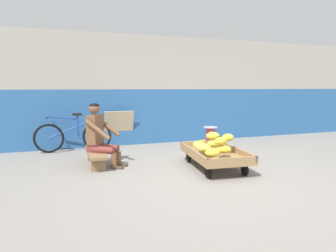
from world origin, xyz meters
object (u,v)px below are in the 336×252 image
(plastic_crate, at_px, (210,147))
(sign_board, at_px, (119,128))
(shopping_bag, at_px, (227,154))
(bicycle_near_left, at_px, (73,136))
(low_bench, at_px, (96,155))
(weighing_scale, at_px, (210,133))
(banana_cart, at_px, (215,155))
(vendor_seated, at_px, (100,135))

(plastic_crate, xyz_separation_m, sign_board, (-1.67, 1.57, 0.28))
(plastic_crate, height_order, shopping_bag, plastic_crate)
(sign_board, bearing_deg, bicycle_near_left, -163.25)
(sign_board, bearing_deg, shopping_bag, -50.11)
(shopping_bag, bearing_deg, low_bench, 170.56)
(weighing_scale, relative_size, sign_board, 0.35)
(banana_cart, height_order, bicycle_near_left, bicycle_near_left)
(banana_cart, bearing_deg, low_bench, 155.84)
(weighing_scale, xyz_separation_m, sign_board, (-1.67, 1.57, -0.03))
(plastic_crate, bearing_deg, weighing_scale, -90.00)
(vendor_seated, xyz_separation_m, sign_board, (0.64, 1.74, -0.14))
(weighing_scale, bearing_deg, low_bench, -177.16)
(bicycle_near_left, bearing_deg, vendor_seated, -73.09)
(weighing_scale, xyz_separation_m, shopping_bag, (0.09, -0.53, -0.33))
(bicycle_near_left, relative_size, shopping_bag, 6.92)
(banana_cart, xyz_separation_m, bicycle_near_left, (-2.31, 2.25, 0.11))
(vendor_seated, relative_size, sign_board, 1.32)
(weighing_scale, distance_m, sign_board, 2.30)
(bicycle_near_left, distance_m, shopping_bag, 3.35)
(low_bench, xyz_separation_m, vendor_seated, (0.07, -0.05, 0.37))
(banana_cart, distance_m, vendor_seated, 2.08)
(low_bench, bearing_deg, weighing_scale, 2.84)
(vendor_seated, relative_size, bicycle_near_left, 0.69)
(plastic_crate, relative_size, bicycle_near_left, 0.22)
(low_bench, height_order, weighing_scale, weighing_scale)
(plastic_crate, bearing_deg, banana_cart, -113.26)
(plastic_crate, bearing_deg, sign_board, 136.71)
(vendor_seated, bearing_deg, sign_board, 69.91)
(weighing_scale, distance_m, shopping_bag, 0.63)
(low_bench, distance_m, plastic_crate, 2.38)
(plastic_crate, bearing_deg, bicycle_near_left, 155.44)
(plastic_crate, relative_size, weighing_scale, 1.20)
(low_bench, bearing_deg, shopping_bag, -9.44)
(banana_cart, distance_m, plastic_crate, 1.09)
(low_bench, bearing_deg, banana_cart, -24.16)
(low_bench, relative_size, bicycle_near_left, 0.66)
(low_bench, bearing_deg, plastic_crate, 2.87)
(vendor_seated, bearing_deg, banana_cart, -23.74)
(plastic_crate, height_order, sign_board, sign_board)
(banana_cart, bearing_deg, weighing_scale, 66.71)
(banana_cart, xyz_separation_m, sign_board, (-1.24, 2.57, 0.19))
(low_bench, xyz_separation_m, shopping_bag, (2.47, -0.41, -0.08))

